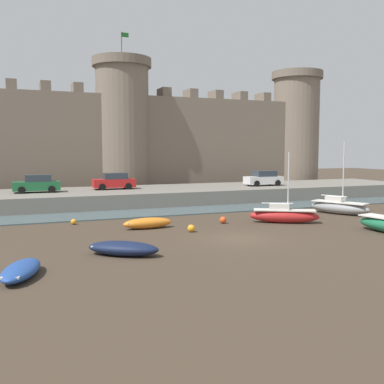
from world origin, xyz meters
name	(u,v)px	position (x,y,z in m)	size (l,w,h in m)	color
ground_plane	(238,239)	(0.00, 0.00, 0.00)	(160.00, 160.00, 0.00)	#423528
water_channel	(170,212)	(0.00, 12.27, 0.05)	(80.00, 4.50, 0.10)	slate
quay_road	(146,196)	(0.00, 19.52, 0.70)	(60.76, 10.00, 1.40)	slate
castle	(123,135)	(0.00, 29.22, 7.06)	(55.65, 6.89, 18.88)	#7A6B5B
rowboat_foreground_centre	(123,248)	(-7.34, -1.60, 0.38)	(3.82, 3.28, 0.73)	#141E3D
rowboat_near_channel_right	(148,223)	(-4.01, 5.40, 0.38)	(3.43, 1.14, 0.73)	orange
sailboat_midflat_centre	(339,207)	(12.60, 6.10, 0.60)	(3.46, 5.24, 5.96)	gray
sailboat_near_channel_left	(284,215)	(5.81, 3.95, 0.58)	(4.93, 3.61, 5.12)	red
rowboat_foreground_left	(21,270)	(-12.18, -3.86, 0.33)	(2.29, 3.68, 0.62)	#234793
mooring_buoy_mid_mud	(191,228)	(-1.78, 3.09, 0.24)	(0.48, 0.48, 0.48)	orange
mooring_buoy_near_shore	(74,222)	(-8.43, 8.91, 0.20)	(0.40, 0.40, 0.40)	orange
mooring_buoy_near_channel	(281,211)	(8.35, 8.26, 0.20)	(0.40, 0.40, 0.40)	orange
mooring_buoy_off_centre	(223,220)	(1.61, 5.39, 0.25)	(0.50, 0.50, 0.50)	#E04C1E
car_quay_east	(114,181)	(-3.01, 20.40, 2.18)	(4.15, 1.97, 1.62)	red
car_quay_centre_west	(37,184)	(-10.28, 19.64, 2.18)	(4.15, 1.97, 1.62)	#1E6638
car_quay_west	(264,178)	(12.95, 18.64, 2.18)	(4.15, 1.97, 1.62)	silver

